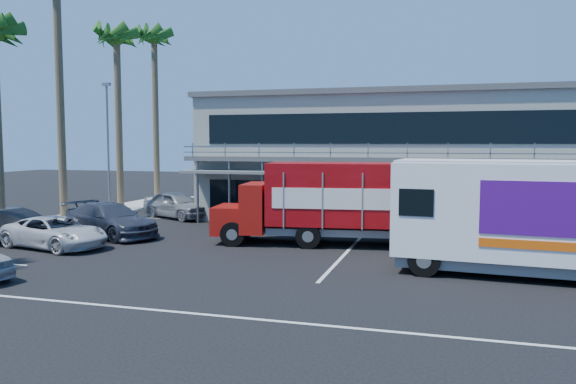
# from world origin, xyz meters

# --- Properties ---
(ground) EXTENTS (120.00, 120.00, 0.00)m
(ground) POSITION_xyz_m (0.00, 0.00, 0.00)
(ground) COLOR black
(ground) RESTS_ON ground
(building) EXTENTS (22.40, 12.00, 7.30)m
(building) POSITION_xyz_m (3.00, 14.94, 3.66)
(building) COLOR gray
(building) RESTS_ON ground
(curb_strip) EXTENTS (3.00, 32.00, 0.16)m
(curb_strip) POSITION_xyz_m (-15.00, 6.00, 0.08)
(curb_strip) COLOR #A5A399
(curb_strip) RESTS_ON ground
(palm_e) EXTENTS (2.80, 2.80, 12.25)m
(palm_e) POSITION_xyz_m (-14.70, 13.00, 10.57)
(palm_e) COLOR brown
(palm_e) RESTS_ON ground
(palm_f) EXTENTS (2.80, 2.80, 13.25)m
(palm_f) POSITION_xyz_m (-15.10, 18.50, 11.47)
(palm_f) COLOR brown
(palm_f) RESTS_ON ground
(light_pole_far) EXTENTS (0.50, 0.25, 8.09)m
(light_pole_far) POSITION_xyz_m (-14.20, 11.00, 4.50)
(light_pole_far) COLOR gray
(light_pole_far) RESTS_ON ground
(red_truck) EXTENTS (10.86, 3.79, 3.58)m
(red_truck) POSITION_xyz_m (1.66, 4.91, 1.97)
(red_truck) COLOR #A0120C
(red_truck) RESTS_ON ground
(white_van) EXTENTS (8.10, 3.29, 3.87)m
(white_van) POSITION_xyz_m (8.12, 0.86, 2.05)
(white_van) COLOR white
(white_van) RESTS_ON ground
(parked_car_b) EXTENTS (4.80, 2.17, 1.53)m
(parked_car_b) POSITION_xyz_m (-12.50, 1.20, 0.76)
(parked_car_b) COLOR black
(parked_car_b) RESTS_ON ground
(parked_car_c) EXTENTS (5.20, 3.21, 1.34)m
(parked_car_c) POSITION_xyz_m (-10.07, 0.80, 0.67)
(parked_car_c) COLOR silver
(parked_car_c) RESTS_ON ground
(parked_car_d) EXTENTS (5.92, 4.16, 1.59)m
(parked_car_d) POSITION_xyz_m (-9.50, 4.00, 0.80)
(parked_car_d) COLOR #313542
(parked_car_d) RESTS_ON ground
(parked_car_e) EXTENTS (5.11, 3.72, 1.62)m
(parked_car_e) POSITION_xyz_m (-9.50, 10.80, 0.81)
(parked_car_e) COLOR gray
(parked_car_e) RESTS_ON ground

